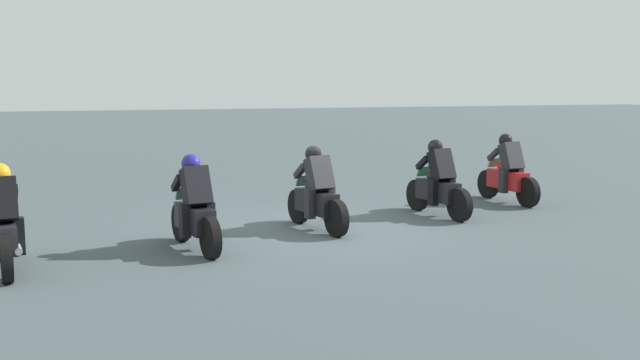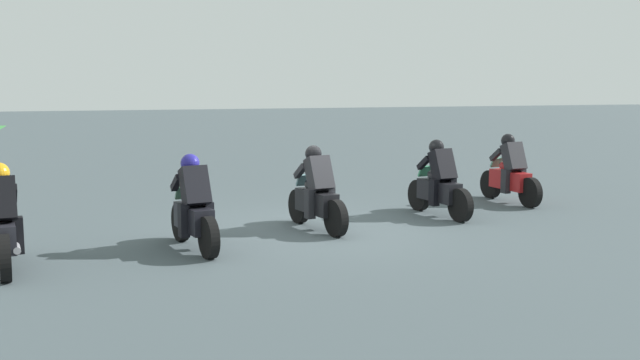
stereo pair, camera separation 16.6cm
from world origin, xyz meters
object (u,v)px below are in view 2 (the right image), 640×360
at_px(rider_lane_b, 439,185).
at_px(rider_lane_d, 194,210).
at_px(rider_lane_c, 317,195).
at_px(rider_lane_a, 510,175).
at_px(rider_lane_e, 2,226).

distance_m(rider_lane_b, rider_lane_d, 5.22).
bearing_deg(rider_lane_c, rider_lane_b, -89.32).
height_order(rider_lane_a, rider_lane_d, same).
distance_m(rider_lane_a, rider_lane_c, 5.15).
height_order(rider_lane_b, rider_lane_d, same).
bearing_deg(rider_lane_d, rider_lane_b, -84.12).
distance_m(rider_lane_a, rider_lane_d, 7.63).
distance_m(rider_lane_a, rider_lane_e, 10.38).
height_order(rider_lane_a, rider_lane_e, same).
xyz_separation_m(rider_lane_a, rider_lane_b, (-0.97, 2.23, 0.00)).
xyz_separation_m(rider_lane_a, rider_lane_e, (-2.82, 9.99, 0.00)).
relative_size(rider_lane_b, rider_lane_d, 1.00).
height_order(rider_lane_b, rider_lane_c, same).
height_order(rider_lane_c, rider_lane_d, same).
xyz_separation_m(rider_lane_b, rider_lane_d, (-1.41, 5.03, 0.00)).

